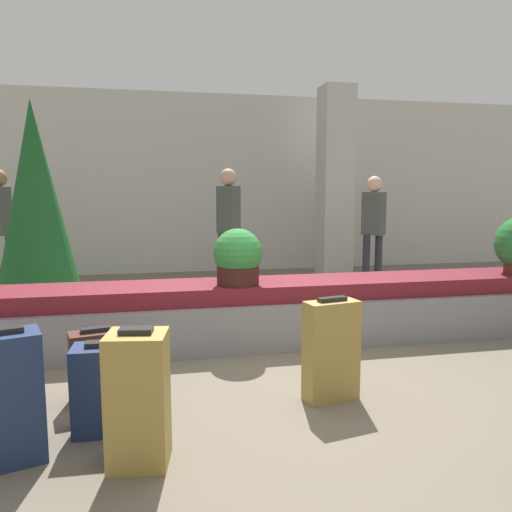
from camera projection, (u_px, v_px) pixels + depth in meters
ground_plane at (289, 389)px, 3.72m from camera, size 18.00×18.00×0.00m
back_wall at (205, 184)px, 9.05m from camera, size 18.00×0.06×3.20m
carousel at (256, 313)px, 4.87m from camera, size 7.97×0.82×0.60m
pillar at (335, 183)px, 8.44m from camera, size 0.52×0.52×3.20m
suitcase_0 at (138, 399)px, 2.67m from camera, size 0.35×0.32×0.76m
suitcase_1 at (97, 366)px, 3.50m from camera, size 0.39×0.27×0.53m
suitcase_2 at (331, 350)px, 3.50m from camera, size 0.41×0.24×0.74m
suitcase_4 at (105, 388)px, 3.05m from camera, size 0.38×0.26×0.57m
suitcase_5 at (8, 398)px, 2.69m from camera, size 0.41×0.35×0.75m
potted_plant_1 at (238, 258)px, 4.64m from camera, size 0.46×0.46×0.53m
traveler_0 at (0, 219)px, 7.02m from camera, size 0.35×0.35×1.78m
traveler_1 at (228, 218)px, 7.25m from camera, size 0.34×0.36×1.79m
traveler_2 at (373, 222)px, 7.53m from camera, size 0.33×0.37×1.69m
decorated_tree at (35, 203)px, 5.68m from camera, size 0.97×0.97×2.50m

